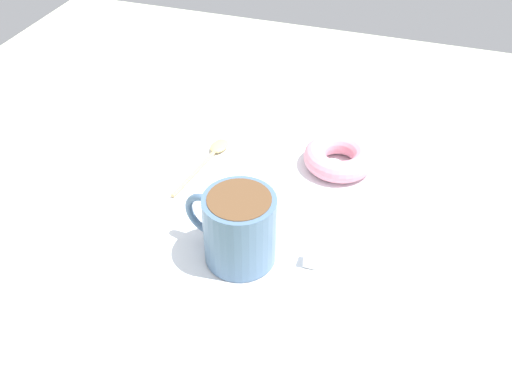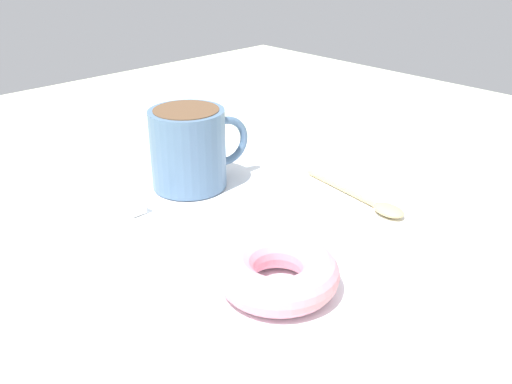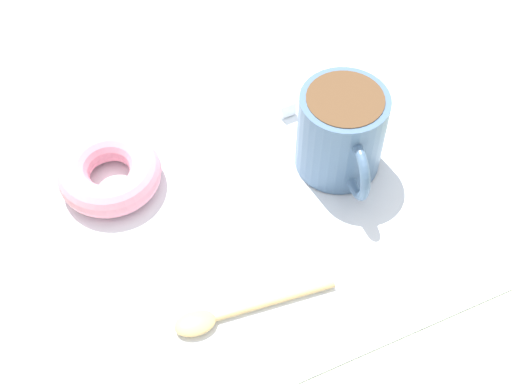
# 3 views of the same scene
# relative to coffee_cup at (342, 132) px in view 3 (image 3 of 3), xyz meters

# --- Properties ---
(ground_plane) EXTENTS (1.20, 1.20, 0.02)m
(ground_plane) POSITION_rel_coffee_cup_xyz_m (0.07, 0.04, -0.06)
(ground_plane) COLOR beige
(napkin) EXTENTS (0.36, 0.36, 0.00)m
(napkin) POSITION_rel_coffee_cup_xyz_m (0.10, 0.01, -0.05)
(napkin) COLOR white
(napkin) RESTS_ON ground_plane
(coffee_cup) EXTENTS (0.08, 0.12, 0.09)m
(coffee_cup) POSITION_rel_coffee_cup_xyz_m (0.00, 0.00, 0.00)
(coffee_cup) COLOR slate
(coffee_cup) RESTS_ON napkin
(donut) EXTENTS (0.10, 0.10, 0.03)m
(donut) POSITION_rel_coffee_cup_xyz_m (0.21, -0.08, -0.03)
(donut) COLOR pink
(donut) RESTS_ON napkin
(spoon) EXTENTS (0.14, 0.04, 0.01)m
(spoon) POSITION_rel_coffee_cup_xyz_m (0.18, 0.10, -0.04)
(spoon) COLOR #D8B772
(spoon) RESTS_ON napkin
(sugar_cube) EXTENTS (0.02, 0.02, 0.02)m
(sugar_cube) POSITION_rel_coffee_cup_xyz_m (0.01, -0.08, -0.04)
(sugar_cube) COLOR white
(sugar_cube) RESTS_ON napkin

